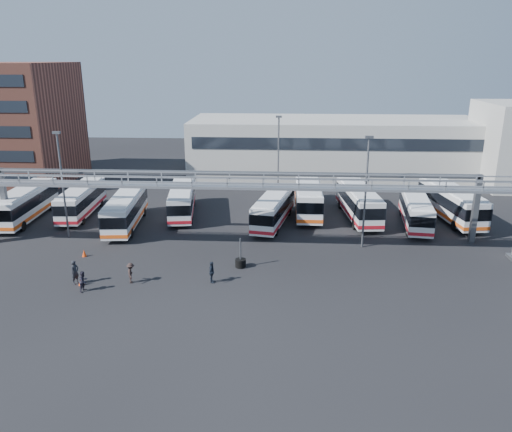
# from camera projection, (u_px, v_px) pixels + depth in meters

# --- Properties ---
(ground) EXTENTS (140.00, 140.00, 0.00)m
(ground) POSITION_uv_depth(u_px,v_px,m) (223.00, 275.00, 39.84)
(ground) COLOR black
(ground) RESTS_ON ground
(gantry) EXTENTS (51.40, 5.15, 7.10)m
(gantry) POSITION_uv_depth(u_px,v_px,m) (230.00, 190.00, 43.75)
(gantry) COLOR #96989E
(gantry) RESTS_ON ground
(apartment_building) EXTENTS (18.00, 15.00, 16.00)m
(apartment_building) POSITION_uv_depth(u_px,v_px,m) (1.00, 124.00, 67.87)
(apartment_building) COLOR brown
(apartment_building) RESTS_ON ground
(warehouse) EXTENTS (42.00, 14.00, 8.00)m
(warehouse) POSITION_uv_depth(u_px,v_px,m) (334.00, 146.00, 74.08)
(warehouse) COLOR #9E9E99
(warehouse) RESTS_ON ground
(light_pole_left) EXTENTS (0.70, 0.35, 10.21)m
(light_pole_left) POSITION_uv_depth(u_px,v_px,m) (62.00, 179.00, 46.62)
(light_pole_left) COLOR #4C4F54
(light_pole_left) RESTS_ON ground
(light_pole_mid) EXTENTS (0.70, 0.35, 10.21)m
(light_pole_mid) POSITION_uv_depth(u_px,v_px,m) (366.00, 187.00, 44.07)
(light_pole_mid) COLOR #4C4F54
(light_pole_mid) RESTS_ON ground
(light_pole_back) EXTENTS (0.70, 0.35, 10.21)m
(light_pole_back) POSITION_uv_depth(u_px,v_px,m) (278.00, 154.00, 58.79)
(light_pole_back) COLOR #4C4F54
(light_pole_back) RESTS_ON ground
(bus_0) EXTENTS (3.20, 11.42, 3.43)m
(bus_0) POSITION_uv_depth(u_px,v_px,m) (25.00, 203.00, 52.90)
(bus_0) COLOR silver
(bus_0) RESTS_ON ground
(bus_1) EXTENTS (3.14, 10.61, 3.18)m
(bus_1) POSITION_uv_depth(u_px,v_px,m) (81.00, 200.00, 54.57)
(bus_1) COLOR silver
(bus_1) RESTS_ON ground
(bus_2) EXTENTS (3.57, 11.17, 3.33)m
(bus_2) POSITION_uv_depth(u_px,v_px,m) (126.00, 209.00, 50.82)
(bus_2) COLOR silver
(bus_2) RESTS_ON ground
(bus_3) EXTENTS (3.87, 10.74, 3.19)m
(bus_3) POSITION_uv_depth(u_px,v_px,m) (182.00, 199.00, 54.68)
(bus_3) COLOR silver
(bus_3) RESTS_ON ground
(bus_5) EXTENTS (4.39, 10.71, 3.17)m
(bus_5) POSITION_uv_depth(u_px,v_px,m) (273.00, 208.00, 51.56)
(bus_5) COLOR silver
(bus_5) RESTS_ON ground
(bus_6) EXTENTS (2.70, 11.61, 3.53)m
(bus_6) POSITION_uv_depth(u_px,v_px,m) (308.00, 196.00, 55.23)
(bus_6) COLOR silver
(bus_6) RESTS_ON ground
(bus_7) EXTENTS (3.74, 11.56, 3.45)m
(bus_7) POSITION_uv_depth(u_px,v_px,m) (358.00, 201.00, 53.42)
(bus_7) COLOR silver
(bus_7) RESTS_ON ground
(bus_8) EXTENTS (3.57, 10.41, 3.10)m
(bus_8) POSITION_uv_depth(u_px,v_px,m) (416.00, 210.00, 51.19)
(bus_8) COLOR silver
(bus_8) RESTS_ON ground
(bus_9) EXTENTS (4.26, 11.82, 3.51)m
(bus_9) POSITION_uv_depth(u_px,v_px,m) (451.00, 202.00, 53.06)
(bus_9) COLOR silver
(bus_9) RESTS_ON ground
(pedestrian_a) EXTENTS (0.69, 0.82, 1.90)m
(pedestrian_a) POSITION_uv_depth(u_px,v_px,m) (75.00, 272.00, 38.12)
(pedestrian_a) COLOR black
(pedestrian_a) RESTS_ON ground
(pedestrian_b) EXTENTS (0.78, 0.90, 1.59)m
(pedestrian_b) POSITION_uv_depth(u_px,v_px,m) (83.00, 281.00, 36.95)
(pedestrian_b) COLOR #24212E
(pedestrian_b) RESTS_ON ground
(pedestrian_c) EXTENTS (0.84, 1.16, 1.62)m
(pedestrian_c) POSITION_uv_depth(u_px,v_px,m) (131.00, 273.00, 38.32)
(pedestrian_c) COLOR black
(pedestrian_c) RESTS_ON ground
(pedestrian_d) EXTENTS (0.48, 1.03, 1.72)m
(pedestrian_d) POSITION_uv_depth(u_px,v_px,m) (212.00, 272.00, 38.34)
(pedestrian_d) COLOR black
(pedestrian_d) RESTS_ON ground
(cone_left) EXTENTS (0.56, 0.56, 0.68)m
(cone_left) POSITION_uv_depth(u_px,v_px,m) (81.00, 281.00, 38.06)
(cone_left) COLOR #E93F0C
(cone_left) RESTS_ON ground
(cone_right) EXTENTS (0.51, 0.51, 0.63)m
(cone_right) POSITION_uv_depth(u_px,v_px,m) (84.00, 253.00, 43.54)
(cone_right) COLOR #E93F0C
(cone_right) RESTS_ON ground
(tire_stack) EXTENTS (0.89, 0.89, 2.54)m
(tire_stack) POSITION_uv_depth(u_px,v_px,m) (241.00, 262.00, 41.31)
(tire_stack) COLOR black
(tire_stack) RESTS_ON ground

